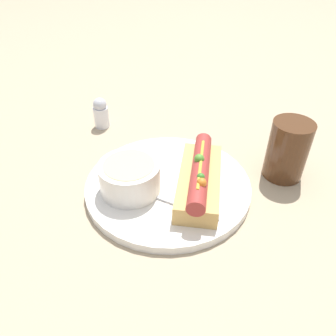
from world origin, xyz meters
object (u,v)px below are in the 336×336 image
object	(u,v)px
hot_dog	(200,178)
spoon	(142,191)
drinking_glass	(288,150)
salt_shaker	(101,113)
soup_bowl	(130,176)

from	to	relation	value
hot_dog	spoon	world-z (taller)	hot_dog
spoon	hot_dog	bearing A→B (deg)	-147.22
drinking_glass	salt_shaker	xyz separation A→B (m)	(-0.04, 0.40, -0.02)
spoon	salt_shaker	world-z (taller)	salt_shaker
hot_dog	soup_bowl	distance (m)	0.12
soup_bowl	salt_shaker	xyz separation A→B (m)	(0.16, 0.19, -0.01)
hot_dog	soup_bowl	xyz separation A→B (m)	(-0.06, 0.10, 0.00)
hot_dog	drinking_glass	bearing A→B (deg)	-61.14
salt_shaker	soup_bowl	bearing A→B (deg)	-128.67
spoon	soup_bowl	bearing A→B (deg)	0.38
drinking_glass	salt_shaker	size ratio (longest dim) A/B	1.57
hot_dog	spoon	size ratio (longest dim) A/B	1.04
soup_bowl	spoon	world-z (taller)	soup_bowl
hot_dog	spoon	bearing A→B (deg)	104.41
spoon	drinking_glass	size ratio (longest dim) A/B	1.64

